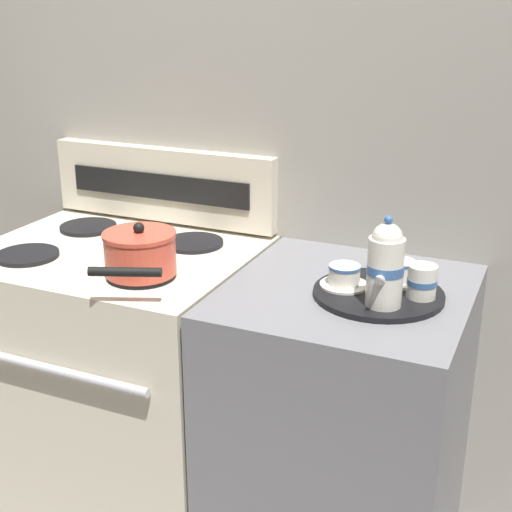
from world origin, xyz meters
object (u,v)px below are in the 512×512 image
saucepan (140,253)px  creamer_jug (422,281)px  teacup_left (400,271)px  stove (123,396)px  teacup_right (344,276)px  teapot (385,265)px  serving_tray (378,294)px

saucepan → creamer_jug: (0.68, 0.13, -0.01)m
teacup_left → creamer_jug: 0.10m
stove → creamer_jug: (0.86, -0.01, 0.52)m
stove → teacup_right: 0.85m
teacup_right → creamer_jug: (0.18, 0.01, 0.01)m
creamer_jug → teacup_right: bearing=-177.5°
stove → creamer_jug: 1.01m
teapot → teacup_right: teapot is taller
serving_tray → creamer_jug: creamer_jug is taller
stove → serving_tray: bearing=-1.1°
serving_tray → teacup_right: (-0.08, -0.00, 0.03)m
teacup_left → saucepan: bearing=-161.2°
saucepan → teacup_right: 0.51m
teapot → teacup_left: bearing=89.8°
stove → teacup_right: (0.68, -0.02, 0.51)m
teacup_left → teacup_right: 0.14m
teapot → creamer_jug: (0.07, 0.08, -0.06)m
stove → teacup_right: teacup_right is taller
teacup_left → stove: bearing=-175.2°
saucepan → creamer_jug: size_ratio=3.75×
stove → teacup_left: teacup_left is taller
teacup_right → serving_tray: bearing=2.1°
teapot → teacup_left: teapot is taller
teapot → creamer_jug: bearing=49.4°
serving_tray → stove: bearing=178.9°
creamer_jug → teapot: bearing=-130.6°
saucepan → serving_tray: size_ratio=0.95×
teapot → teacup_right: (-0.11, 0.07, -0.07)m
serving_tray → teacup_left: bearing=69.4°
stove → serving_tray: serving_tray is taller
teacup_right → saucepan: bearing=-166.0°
saucepan → teapot: 0.61m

